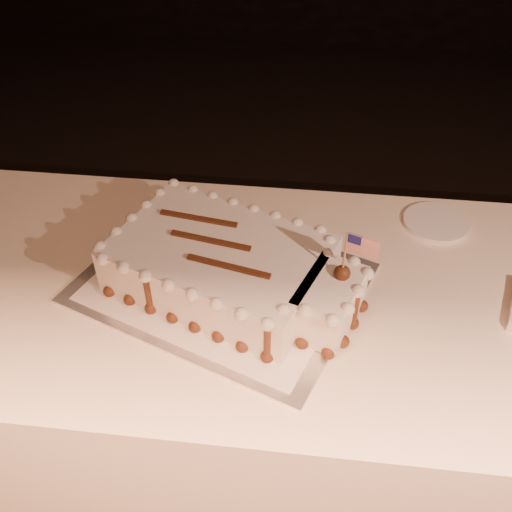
# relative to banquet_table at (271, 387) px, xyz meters

# --- Properties ---
(room_shell) EXTENTS (6.10, 8.10, 2.90)m
(room_shell) POSITION_rel_banquet_table_xyz_m (0.00, -0.60, 1.02)
(room_shell) COLOR black
(room_shell) RESTS_ON ground
(banquet_table) EXTENTS (2.40, 0.80, 0.75)m
(banquet_table) POSITION_rel_banquet_table_xyz_m (0.00, 0.00, 0.00)
(banquet_table) COLOR #FFE4C5
(banquet_table) RESTS_ON ground
(cake_board) EXTENTS (0.73, 0.64, 0.01)m
(cake_board) POSITION_rel_banquet_table_xyz_m (-0.12, 0.00, 0.38)
(cake_board) COLOR silver
(cake_board) RESTS_ON banquet_table
(doily) EXTENTS (0.65, 0.58, 0.00)m
(doily) POSITION_rel_banquet_table_xyz_m (-0.12, 0.00, 0.38)
(doily) COLOR white
(doily) RESTS_ON cake_board
(sheet_cake) EXTENTS (0.60, 0.46, 0.23)m
(sheet_cake) POSITION_rel_banquet_table_xyz_m (-0.09, -0.01, 0.44)
(sheet_cake) COLOR white
(sheet_cake) RESTS_ON doily
(side_plate) EXTENTS (0.17, 0.17, 0.01)m
(side_plate) POSITION_rel_banquet_table_xyz_m (0.39, 0.28, 0.38)
(side_plate) COLOR white
(side_plate) RESTS_ON banquet_table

